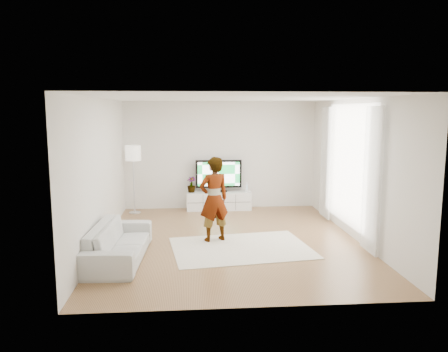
{
  "coord_description": "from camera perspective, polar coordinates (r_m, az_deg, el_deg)",
  "views": [
    {
      "loc": [
        -0.81,
        -8.37,
        2.58
      ],
      "look_at": [
        -0.11,
        0.4,
        1.24
      ],
      "focal_mm": 35.0,
      "sensor_mm": 36.0,
      "label": 1
    }
  ],
  "objects": [
    {
      "name": "floor_lamp",
      "position": [
        11.06,
        -11.79,
        2.56
      ],
      "size": [
        0.38,
        0.38,
        1.71
      ],
      "color": "silver",
      "rests_on": "floor"
    },
    {
      "name": "curtain_far",
      "position": [
        10.55,
        13.18,
        1.71
      ],
      "size": [
        0.04,
        0.7,
        2.6
      ],
      "primitive_type": "cube",
      "color": "white",
      "rests_on": "floor"
    },
    {
      "name": "sofa",
      "position": [
        7.85,
        -13.52,
        -8.4
      ],
      "size": [
        0.95,
        2.18,
        0.62
      ],
      "primitive_type": "imported",
      "rotation": [
        0.0,
        0.0,
        1.52
      ],
      "color": "beige",
      "rests_on": "floor"
    },
    {
      "name": "rug",
      "position": [
        8.34,
        2.24,
        -9.35
      ],
      "size": [
        2.76,
        2.15,
        0.01
      ],
      "primitive_type": "cube",
      "rotation": [
        0.0,
        0.0,
        0.13
      ],
      "color": "beige",
      "rests_on": "floor"
    },
    {
      "name": "wall_back",
      "position": [
        11.46,
        -0.5,
        2.72
      ],
      "size": [
        5.0,
        0.02,
        2.8
      ],
      "primitive_type": "cube",
      "color": "silver",
      "rests_on": "floor"
    },
    {
      "name": "game_console",
      "position": [
        11.41,
        2.97,
        -1.49
      ],
      "size": [
        0.07,
        0.16,
        0.21
      ],
      "rotation": [
        0.0,
        0.0,
        -0.11
      ],
      "color": "white",
      "rests_on": "media_console"
    },
    {
      "name": "wall_right",
      "position": [
        9.08,
        16.85,
        0.8
      ],
      "size": [
        0.02,
        6.0,
        2.8
      ],
      "primitive_type": "cube",
      "color": "silver",
      "rests_on": "floor"
    },
    {
      "name": "player",
      "position": [
        8.56,
        -1.33,
        -3.03
      ],
      "size": [
        0.71,
        0.59,
        1.67
      ],
      "primitive_type": "imported",
      "rotation": [
        0.0,
        0.0,
        3.51
      ],
      "color": "#334772",
      "rests_on": "rug"
    },
    {
      "name": "curtain_near",
      "position": [
        8.13,
        18.73,
        -0.52
      ],
      "size": [
        0.04,
        0.7,
        2.6
      ],
      "primitive_type": "cube",
      "color": "white",
      "rests_on": "floor"
    },
    {
      "name": "television",
      "position": [
        11.31,
        -0.7,
        0.19
      ],
      "size": [
        1.19,
        0.23,
        0.83
      ],
      "color": "black",
      "rests_on": "media_console"
    },
    {
      "name": "wall_front",
      "position": [
        5.56,
        3.93,
        -3.62
      ],
      "size": [
        5.0,
        0.02,
        2.8
      ],
      "primitive_type": "cube",
      "color": "silver",
      "rests_on": "floor"
    },
    {
      "name": "ceiling",
      "position": [
        8.41,
        0.97,
        10.13
      ],
      "size": [
        6.0,
        6.0,
        0.0
      ],
      "primitive_type": "plane",
      "color": "white",
      "rests_on": "wall_back"
    },
    {
      "name": "floor",
      "position": [
        8.8,
        0.92,
        -8.42
      ],
      "size": [
        6.0,
        6.0,
        0.0
      ],
      "primitive_type": "plane",
      "color": "#9E7747",
      "rests_on": "ground"
    },
    {
      "name": "potted_plant",
      "position": [
        11.3,
        -4.28,
        -1.12
      ],
      "size": [
        0.28,
        0.28,
        0.4
      ],
      "primitive_type": "imported",
      "rotation": [
        0.0,
        0.0,
        -0.28
      ],
      "color": "#3F7238",
      "rests_on": "media_console"
    },
    {
      "name": "media_console",
      "position": [
        11.41,
        -0.69,
        -3.24
      ],
      "size": [
        1.67,
        0.47,
        0.47
      ],
      "color": "white",
      "rests_on": "floor"
    },
    {
      "name": "wall_left",
      "position": [
        8.62,
        -15.83,
        0.44
      ],
      "size": [
        0.02,
        6.0,
        2.8
      ],
      "primitive_type": "cube",
      "color": "silver",
      "rests_on": "floor"
    },
    {
      "name": "window",
      "position": [
        9.34,
        16.08,
        1.35
      ],
      "size": [
        0.01,
        2.6,
        2.5
      ],
      "primitive_type": "cube",
      "color": "white",
      "rests_on": "wall_right"
    }
  ]
}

